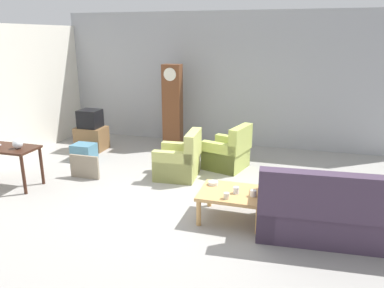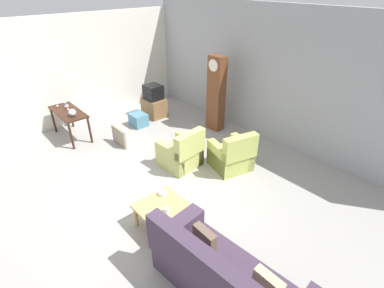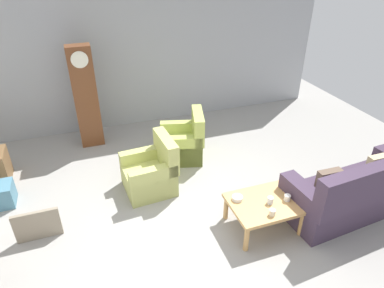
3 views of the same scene
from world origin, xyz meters
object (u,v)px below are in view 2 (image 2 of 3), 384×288
(tv_stand_cabinet, at_px, (154,107))
(framed_picture_leaning, at_px, (119,137))
(cup_blue_rimmed, at_px, (166,210))
(grandfather_clock, at_px, (216,94))
(cup_white_porcelain, at_px, (175,220))
(glass_dome_cloche, at_px, (72,113))
(wine_glass_mid, at_px, (65,102))
(console_table_dark, at_px, (69,115))
(tv_crt, at_px, (153,92))
(armchair_olive_near, at_px, (181,154))
(wine_glass_short, at_px, (67,105))
(bowl_white_stacked, at_px, (162,193))
(cup_cream_tall, at_px, (151,214))
(couch_floral, at_px, (226,281))
(armchair_olive_far, at_px, (232,156))
(storage_box_blue, at_px, (139,120))
(wine_glass_tall, at_px, (56,102))
(coffee_table_wood, at_px, (166,212))

(tv_stand_cabinet, bearing_deg, framed_picture_leaning, -62.92)
(cup_blue_rimmed, bearing_deg, grandfather_clock, 122.81)
(cup_white_porcelain, height_order, cup_blue_rimmed, cup_blue_rimmed)
(glass_dome_cloche, relative_size, wine_glass_mid, 0.86)
(console_table_dark, relative_size, tv_crt, 2.71)
(armchair_olive_near, height_order, cup_blue_rimmed, armchair_olive_near)
(grandfather_clock, height_order, wine_glass_short, grandfather_clock)
(bowl_white_stacked, bearing_deg, cup_white_porcelain, -20.94)
(armchair_olive_near, bearing_deg, bowl_white_stacked, -51.83)
(cup_blue_rimmed, distance_m, cup_cream_tall, 0.24)
(armchair_olive_near, distance_m, cup_white_porcelain, 2.17)
(couch_floral, xyz_separation_m, wine_glass_mid, (-5.97, 0.35, 0.52))
(glass_dome_cloche, height_order, cup_blue_rimmed, glass_dome_cloche)
(armchair_olive_far, distance_m, storage_box_blue, 3.18)
(cup_white_porcelain, bearing_deg, cup_cream_tall, -151.43)
(cup_cream_tall, bearing_deg, framed_picture_leaning, 160.08)
(tv_stand_cabinet, xyz_separation_m, glass_dome_cloche, (0.04, -2.40, 0.56))
(couch_floral, relative_size, cup_white_porcelain, 23.72)
(glass_dome_cloche, relative_size, wine_glass_tall, 1.03)
(cup_cream_tall, distance_m, bowl_white_stacked, 0.53)
(storage_box_blue, bearing_deg, wine_glass_short, -112.31)
(framed_picture_leaning, xyz_separation_m, storage_box_blue, (-0.62, 0.96, -0.05))
(tv_crt, relative_size, cup_cream_tall, 5.56)
(cup_white_porcelain, height_order, wine_glass_tall, wine_glass_tall)
(armchair_olive_near, distance_m, storage_box_blue, 2.39)
(couch_floral, distance_m, armchair_olive_far, 3.01)
(tv_stand_cabinet, bearing_deg, bowl_white_stacked, -33.27)
(armchair_olive_near, relative_size, console_table_dark, 0.71)
(coffee_table_wood, bearing_deg, cup_blue_rimmed, -34.49)
(cup_cream_tall, relative_size, bowl_white_stacked, 0.57)
(cup_blue_rimmed, distance_m, wine_glass_mid, 4.61)
(tv_stand_cabinet, bearing_deg, armchair_olive_far, -5.93)
(cup_blue_rimmed, bearing_deg, wine_glass_mid, 177.13)
(glass_dome_cloche, bearing_deg, storage_box_blue, 83.23)
(armchair_olive_far, xyz_separation_m, grandfather_clock, (-1.59, 1.12, 0.70))
(couch_floral, bearing_deg, wine_glass_mid, 176.67)
(wine_glass_tall, bearing_deg, framed_picture_leaning, 24.81)
(grandfather_clock, xyz_separation_m, tv_stand_cabinet, (-1.80, -0.77, -0.73))
(console_table_dark, relative_size, bowl_white_stacked, 8.64)
(tv_stand_cabinet, xyz_separation_m, wine_glass_tall, (-0.83, -2.47, 0.58))
(wine_glass_mid, height_order, wine_glass_short, wine_glass_mid)
(framed_picture_leaning, relative_size, storage_box_blue, 1.28)
(tv_stand_cabinet, distance_m, tv_crt, 0.48)
(console_table_dark, bearing_deg, coffee_table_wood, -1.53)
(cup_blue_rimmed, distance_m, wine_glass_short, 4.38)
(armchair_olive_near, xyz_separation_m, bowl_white_stacked, (0.95, -1.21, 0.16))
(couch_floral, distance_m, grandfather_clock, 4.96)
(framed_picture_leaning, distance_m, bowl_white_stacked, 2.76)
(cup_cream_tall, bearing_deg, storage_box_blue, 150.45)
(wine_glass_short, bearing_deg, wine_glass_tall, -162.87)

